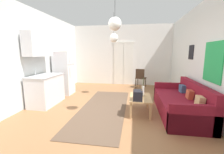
# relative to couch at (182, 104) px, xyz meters

# --- Properties ---
(ground_plane) EXTENTS (5.27, 8.11, 0.10)m
(ground_plane) POSITION_rel_couch_xyz_m (-1.87, -0.38, -0.31)
(ground_plane) COLOR #8E603D
(wall_back) EXTENTS (4.87, 0.13, 2.85)m
(wall_back) POSITION_rel_couch_xyz_m (-1.87, 3.42, 1.15)
(wall_back) COLOR white
(wall_back) RESTS_ON ground_plane
(wall_right) EXTENTS (0.12, 7.71, 2.85)m
(wall_right) POSITION_rel_couch_xyz_m (0.51, -0.38, 1.16)
(wall_right) COLOR silver
(wall_right) RESTS_ON ground_plane
(wall_left) EXTENTS (0.12, 7.71, 2.85)m
(wall_left) POSITION_rel_couch_xyz_m (-4.26, -0.38, 1.16)
(wall_left) COLOR silver
(wall_left) RESTS_ON ground_plane
(area_rug) EXTENTS (1.24, 3.41, 0.01)m
(area_rug) POSITION_rel_couch_xyz_m (-2.05, 0.08, -0.26)
(area_rug) COLOR brown
(area_rug) RESTS_ON ground_plane
(couch) EXTENTS (0.94, 2.13, 0.81)m
(couch) POSITION_rel_couch_xyz_m (0.00, 0.00, 0.00)
(couch) COLOR maroon
(couch) RESTS_ON ground_plane
(coffee_table) EXTENTS (0.53, 0.89, 0.43)m
(coffee_table) POSITION_rel_couch_xyz_m (-1.05, -0.08, 0.10)
(coffee_table) COLOR tan
(coffee_table) RESTS_ON ground_plane
(bamboo_vase) EXTENTS (0.07, 0.07, 0.48)m
(bamboo_vase) POSITION_rel_couch_xyz_m (-0.98, 0.03, 0.30)
(bamboo_vase) COLOR beige
(bamboo_vase) RESTS_ON coffee_table
(handbag) EXTENTS (0.22, 0.31, 0.35)m
(handbag) POSITION_rel_couch_xyz_m (-1.12, -0.35, 0.28)
(handbag) COLOR black
(handbag) RESTS_ON coffee_table
(refrigerator) EXTENTS (0.62, 0.59, 1.59)m
(refrigerator) POSITION_rel_couch_xyz_m (-3.83, 1.30, 0.53)
(refrigerator) COLOR white
(refrigerator) RESTS_ON ground_plane
(kitchen_counter) EXTENTS (0.64, 1.12, 2.13)m
(kitchen_counter) POSITION_rel_couch_xyz_m (-3.87, 0.15, 0.54)
(kitchen_counter) COLOR silver
(kitchen_counter) RESTS_ON ground_plane
(accent_chair) EXTENTS (0.51, 0.50, 0.86)m
(accent_chair) POSITION_rel_couch_xyz_m (-0.95, 2.68, 0.22)
(accent_chair) COLOR #382619
(accent_chair) RESTS_ON ground_plane
(pendant_lamp_near) EXTENTS (0.29, 0.29, 0.83)m
(pendant_lamp_near) POSITION_rel_couch_xyz_m (-1.66, -0.50, 1.90)
(pendant_lamp_near) COLOR black
(pendant_lamp_far) EXTENTS (0.29, 0.29, 0.95)m
(pendant_lamp_far) POSITION_rel_couch_xyz_m (-1.93, 1.22, 1.78)
(pendant_lamp_far) COLOR black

